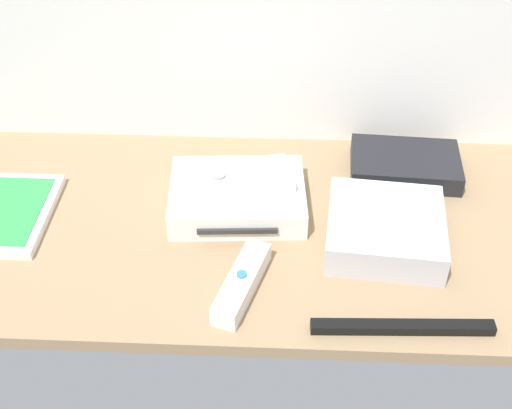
{
  "coord_description": "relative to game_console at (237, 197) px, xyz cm",
  "views": [
    {
      "loc": [
        3.64,
        -80.5,
        69.9
      ],
      "look_at": [
        0.0,
        0.0,
        4.0
      ],
      "focal_mm": 48.35,
      "sensor_mm": 36.0,
      "label": 1
    }
  ],
  "objects": [
    {
      "name": "sensor_bar",
      "position": [
        23.15,
        -24.37,
        -1.5
      ],
      "size": [
        24.05,
        2.67,
        1.4
      ],
      "primitive_type": "cube",
      "rotation": [
        0.0,
        0.0,
        0.04
      ],
      "color": "black",
      "rests_on": "ground_plane"
    },
    {
      "name": "network_router",
      "position": [
        27.6,
        10.6,
        -0.5
      ],
      "size": [
        18.68,
        13.15,
        3.4
      ],
      "rotation": [
        0.0,
        0.0,
        -0.06
      ],
      "color": "black",
      "rests_on": "ground_plane"
    },
    {
      "name": "remote_wand",
      "position": [
        1.8,
        -18.14,
        -0.69
      ],
      "size": [
        7.74,
        15.21,
        3.4
      ],
      "rotation": [
        0.0,
        0.0,
        -0.29
      ],
      "color": "white",
      "rests_on": "ground_plane"
    },
    {
      "name": "game_console",
      "position": [
        0.0,
        0.0,
        0.0
      ],
      "size": [
        21.99,
        17.53,
        4.4
      ],
      "rotation": [
        0.0,
        0.0,
        0.06
      ],
      "color": "white",
      "rests_on": "ground_plane"
    },
    {
      "name": "ground_plane",
      "position": [
        3.11,
        -4.01,
        -3.2
      ],
      "size": [
        100.0,
        48.0,
        2.0
      ],
      "primitive_type": "cube",
      "color": "#9E7F5B",
      "rests_on": "ground"
    },
    {
      "name": "remote_classic_pad",
      "position": [
        1.12,
        0.56,
        3.21
      ],
      "size": [
        15.93,
        11.32,
        2.4
      ],
      "rotation": [
        0.0,
        0.0,
        0.25
      ],
      "color": "white",
      "rests_on": "game_console"
    },
    {
      "name": "game_case",
      "position": [
        -35.95,
        -3.86,
        -1.44
      ],
      "size": [
        13.7,
        19.07,
        1.56
      ],
      "rotation": [
        0.0,
        0.0,
        -0.01
      ],
      "color": "white",
      "rests_on": "ground_plane"
    },
    {
      "name": "mini_computer",
      "position": [
        22.41,
        -7.13,
        0.44
      ],
      "size": [
        18.51,
        18.51,
        5.3
      ],
      "rotation": [
        0.0,
        0.0,
        -0.09
      ],
      "color": "silver",
      "rests_on": "ground_plane"
    }
  ]
}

